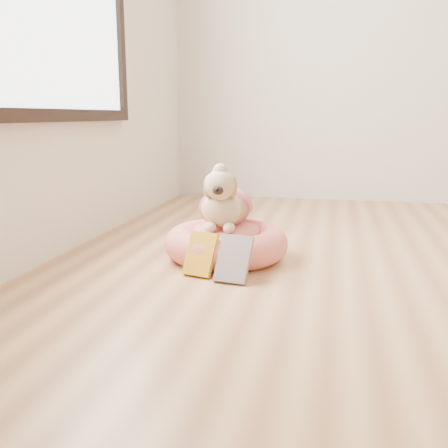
% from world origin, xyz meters
% --- Properties ---
extents(wall_back, '(4.50, 0.00, 4.50)m').
position_xyz_m(wall_back, '(0.00, 2.25, 1.35)').
color(wall_back, beige).
rests_on(wall_back, floor).
extents(pet_bed, '(0.59, 0.59, 0.15)m').
position_xyz_m(pet_bed, '(-1.19, 0.40, 0.07)').
color(pet_bed, '#DD6556').
rests_on(pet_bed, floor).
extents(dog, '(0.32, 0.45, 0.32)m').
position_xyz_m(dog, '(-1.21, 0.43, 0.31)').
color(dog, olive).
rests_on(dog, pet_bed).
extents(book_yellow, '(0.15, 0.14, 0.18)m').
position_xyz_m(book_yellow, '(-1.24, 0.13, 0.09)').
color(book_yellow, yellow).
rests_on(book_yellow, floor).
extents(book_white, '(0.15, 0.16, 0.18)m').
position_xyz_m(book_white, '(-1.09, 0.08, 0.09)').
color(book_white, silver).
rests_on(book_white, floor).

